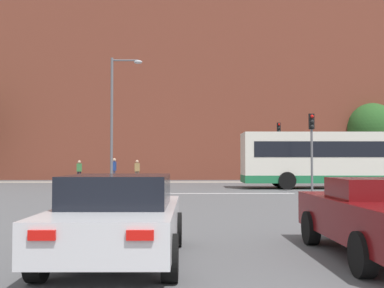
# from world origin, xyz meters

# --- Properties ---
(stop_line_strip) EXTENTS (8.53, 0.30, 0.01)m
(stop_line_strip) POSITION_xyz_m (0.00, 21.38, 0.00)
(stop_line_strip) COLOR silver
(stop_line_strip) RESTS_ON ground_plane
(far_pavement) EXTENTS (69.48, 2.50, 0.01)m
(far_pavement) POSITION_xyz_m (0.00, 34.37, 0.01)
(far_pavement) COLOR gray
(far_pavement) RESTS_ON ground_plane
(brick_civic_building) EXTENTS (46.62, 12.41, 22.76)m
(brick_civic_building) POSITION_xyz_m (2.51, 44.52, 10.66)
(brick_civic_building) COLOR brown
(brick_civic_building) RESTS_ON ground_plane
(car_saloon_left) EXTENTS (2.00, 4.36, 1.38)m
(car_saloon_left) POSITION_xyz_m (-2.18, 5.19, 0.71)
(car_saloon_left) COLOR silver
(car_saloon_left) RESTS_ON ground_plane
(bus_crossing_lead) EXTENTS (12.49, 2.63, 3.28)m
(bus_crossing_lead) POSITION_xyz_m (8.46, 25.77, 1.77)
(bus_crossing_lead) COLOR silver
(bus_crossing_lead) RESTS_ON ground_plane
(traffic_light_near_right) EXTENTS (0.26, 0.31, 4.04)m
(traffic_light_near_right) POSITION_xyz_m (5.32, 21.95, 2.73)
(traffic_light_near_right) COLOR slate
(traffic_light_near_right) RESTS_ON ground_plane
(traffic_light_far_right) EXTENTS (0.26, 0.31, 4.53)m
(traffic_light_far_right) POSITION_xyz_m (5.92, 33.84, 3.03)
(traffic_light_far_right) COLOR slate
(traffic_light_far_right) RESTS_ON ground_plane
(street_lamp_junction) EXTENTS (1.92, 0.36, 7.91)m
(street_lamp_junction) POSITION_xyz_m (-5.36, 26.60, 4.75)
(street_lamp_junction) COLOR slate
(street_lamp_junction) RESTS_ON ground_plane
(pedestrian_waiting) EXTENTS (0.43, 0.29, 1.67)m
(pedestrian_waiting) POSITION_xyz_m (-9.51, 35.15, 0.98)
(pedestrian_waiting) COLOR black
(pedestrian_waiting) RESTS_ON ground_plane
(pedestrian_walking_east) EXTENTS (0.28, 0.43, 1.84)m
(pedestrian_walking_east) POSITION_xyz_m (-6.73, 34.89, 1.09)
(pedestrian_walking_east) COLOR #333851
(pedestrian_walking_east) RESTS_ON ground_plane
(pedestrian_walking_west) EXTENTS (0.43, 0.28, 1.70)m
(pedestrian_walking_west) POSITION_xyz_m (-4.98, 35.10, 1.00)
(pedestrian_walking_west) COLOR brown
(pedestrian_walking_west) RESTS_ON ground_plane
(tree_kerbside) EXTENTS (4.20, 4.20, 6.59)m
(tree_kerbside) POSITION_xyz_m (14.82, 38.41, 4.37)
(tree_kerbside) COLOR #4C3823
(tree_kerbside) RESTS_ON ground_plane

